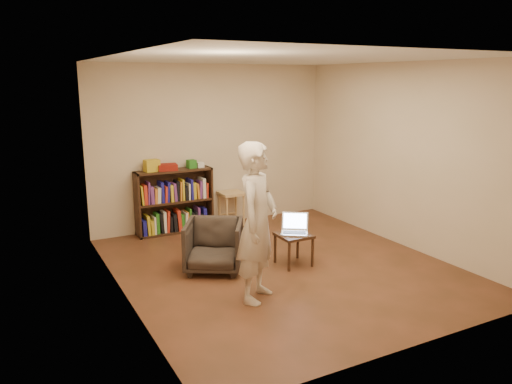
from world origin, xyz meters
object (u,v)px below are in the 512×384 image
side_table (294,239)px  bookshelf (174,205)px  person (257,222)px  stool (231,198)px  laptop (295,228)px  armchair (214,246)px

side_table → bookshelf: bearing=113.2°
person → stool: bearing=29.2°
side_table → person: 1.24m
person → side_table: bearing=-4.0°
stool → side_table: bearing=-91.8°
bookshelf → side_table: 2.28m
bookshelf → person: 2.81m
laptop → person: bearing=-107.9°
bookshelf → laptop: bookshelf is taller
side_table → laptop: laptop is taller
stool → laptop: (-0.02, -1.97, 0.02)m
stool → laptop: 1.97m
armchair → person: bearing=-54.3°
bookshelf → stool: 0.96m
armchair → side_table: armchair is taller
bookshelf → side_table: (0.90, -2.09, -0.09)m
bookshelf → person: size_ratio=0.69×
bookshelf → armchair: 1.80m
armchair → laptop: (1.04, -0.25, 0.15)m
laptop → person: 1.26m
stool → side_table: (-0.06, -2.03, -0.10)m
bookshelf → side_table: size_ratio=2.90×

